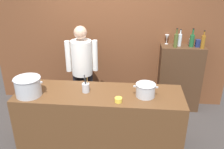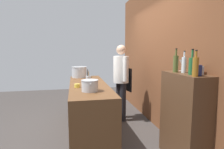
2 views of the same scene
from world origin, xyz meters
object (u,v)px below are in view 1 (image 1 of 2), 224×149
Objects in this scene: wine_glass_tall at (167,37)px; wine_bottle_clear at (180,40)px; wine_bottle_olive at (176,40)px; stockpot_large at (28,87)px; butter_jar at (118,100)px; spice_tin_navy at (198,43)px; utensil_crock at (86,87)px; stockpot_small at (146,90)px; wine_bottle_amber at (203,42)px; chef at (82,67)px; spice_tin_silver at (191,42)px; wine_bottle_green at (192,40)px.

wine_bottle_clear is at bearing -26.36° from wine_glass_tall.
wine_bottle_clear is at bearing 44.22° from wine_bottle_olive.
stockpot_large reaches higher than butter_jar.
wine_bottle_olive is 0.39m from spice_tin_navy.
wine_bottle_olive is (1.36, 1.11, 0.39)m from utensil_crock.
stockpot_large is at bearing -175.83° from stockpot_small.
wine_bottle_olive is at bearing -54.12° from wine_glass_tall.
wine_glass_tall is at bearing 161.06° from wine_bottle_amber.
utensil_crock is 0.53m from butter_jar.
utensil_crock is at bearing -140.56° from wine_bottle_clear.
butter_jar is 1.75m from wine_glass_tall.
spice_tin_navy is at bearing 8.31° from wine_bottle_olive.
chef reaches higher than wine_bottle_olive.
spice_tin_navy is (0.51, -0.12, -0.05)m from wine_glass_tall.
stockpot_small is 3.39× the size of butter_jar.
utensil_crock is at bearing 11.74° from stockpot_large.
spice_tin_silver is (0.83, 1.30, 0.30)m from stockpot_small.
wine_bottle_clear is at bearing -174.14° from chef.
wine_bottle_amber is 2.37× the size of spice_tin_navy.
spice_tin_navy is at bearing 27.82° from stockpot_large.
butter_jar is (1.23, -0.08, -0.10)m from stockpot_large.
stockpot_small is 1.04× the size of wine_bottle_green.
wine_bottle_green is at bearing -16.92° from wine_glass_tall.
wine_bottle_clear is (2.20, 1.34, 0.32)m from stockpot_large.
stockpot_small is at bearing -130.87° from wine_bottle_amber.
wine_bottle_clear is 2.75× the size of spice_tin_silver.
wine_bottle_amber is 0.93× the size of wine_bottle_olive.
spice_tin_silver reaches higher than stockpot_small.
wine_bottle_clear is 1.77× the size of wine_glass_tall.
wine_bottle_amber reaches higher than stockpot_large.
utensil_crock is 1.90m from wine_bottle_clear.
wine_bottle_amber is at bearing -23.65° from wine_bottle_green.
stockpot_large is 3.88× the size of spice_tin_silver.
spice_tin_navy reaches higher than butter_jar.
wine_bottle_clear is (-0.20, 0.02, -0.00)m from wine_bottle_green.
stockpot_small is at bearing 28.40° from butter_jar.
wine_bottle_olive is 0.22m from wine_glass_tall.
spice_tin_silver is at bearing 19.23° from wine_bottle_clear.
chef reaches higher than utensil_crock.
stockpot_small is 1.98× the size of wine_glass_tall.
wine_bottle_olive is (1.56, 0.37, 0.39)m from chef.
spice_tin_navy reaches higher than spice_tin_silver.
wine_bottle_clear is (-0.37, 0.09, -0.00)m from wine_bottle_amber.
wine_bottle_olive is at bearing 65.18° from stockpot_small.
stockpot_small is 1.23× the size of utensil_crock.
stockpot_small is at bearing -116.44° from wine_bottle_clear.
utensil_crock is 2.12m from spice_tin_navy.
stockpot_small is 1.41m from wine_bottle_clear.
stockpot_large is 1.26× the size of stockpot_small.
chef reaches higher than stockpot_small.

